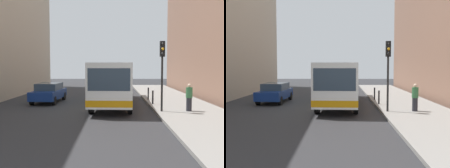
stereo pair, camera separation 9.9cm
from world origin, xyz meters
The scene contains 8 objects.
ground_plane centered at (0.00, 0.00, 0.00)m, with size 80.00×80.00×0.00m, color #2D2D30.
sidewalk centered at (5.40, 0.00, 0.07)m, with size 4.40×40.00×0.15m, color gray.
bus centered at (0.73, 2.38, 1.73)m, with size 3.02×11.12×3.00m.
car_beside_bus centered at (-4.28, 3.40, 0.78)m, with size 2.03×4.48×1.48m.
traffic_light centered at (3.55, -1.62, 3.01)m, with size 0.28×0.33×4.10m.
bollard_near centered at (3.45, 1.39, 0.62)m, with size 0.11×0.11×0.95m, color black.
bollard_mid centered at (3.45, 3.88, 0.62)m, with size 0.11×0.11×0.95m, color black.
pedestrian_near_signal centered at (5.18, -1.50, 0.96)m, with size 0.38×0.38×1.62m.
Camera 1 is at (0.73, -17.60, 2.85)m, focal length 43.95 mm.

